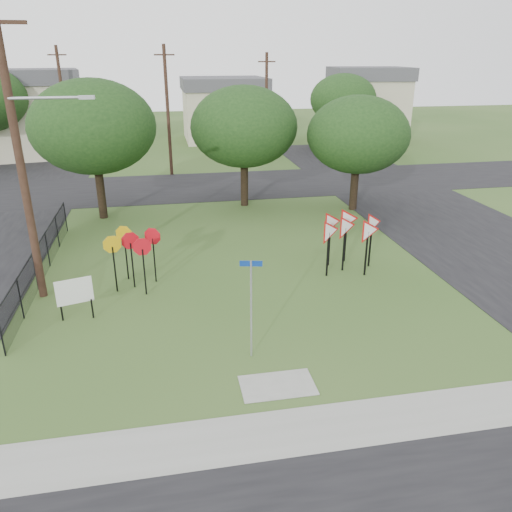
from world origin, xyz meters
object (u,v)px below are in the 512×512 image
Objects in this scene: stop_sign_cluster at (133,246)px; yield_sign_cluster at (349,228)px; street_name_sign at (251,303)px; info_board at (74,293)px.

yield_sign_cluster is at bearing 0.91° from stop_sign_cluster.
street_name_sign reaches higher than stop_sign_cluster.
street_name_sign is 6.31m from info_board.
stop_sign_cluster is at bearing -179.09° from yield_sign_cluster.
street_name_sign is at bearing -31.35° from info_board.
stop_sign_cluster is (-3.50, 5.52, -0.07)m from street_name_sign.
stop_sign_cluster is 0.74× the size of yield_sign_cluster.
street_name_sign is 2.06× the size of info_board.
street_name_sign is at bearing -57.61° from stop_sign_cluster.
street_name_sign is 1.36× the size of stop_sign_cluster.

